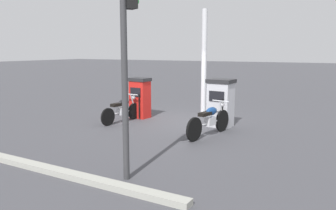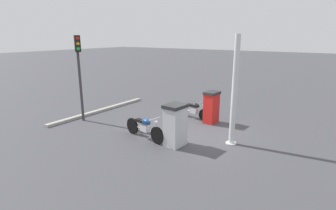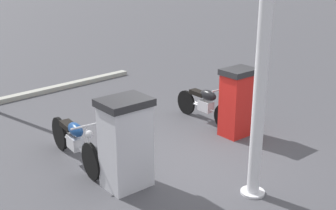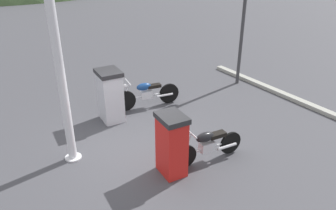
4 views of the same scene
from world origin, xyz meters
name	(u,v)px [view 1 (image 1 of 4)]	position (x,y,z in m)	size (l,w,h in m)	color
ground_plane	(178,122)	(0.00, 0.00, 0.00)	(120.00, 120.00, 0.00)	#424247
fuel_pump_near	(140,98)	(0.04, -1.55, 0.75)	(0.64, 0.76, 1.47)	red
fuel_pump_far	(221,103)	(0.04, 1.55, 0.79)	(0.74, 0.87, 1.55)	silver
motorcycle_near_pump	(122,109)	(1.00, -1.66, 0.46)	(1.88, 0.59, 0.93)	black
motorcycle_far_pump	(210,120)	(1.34, 1.68, 0.47)	(2.13, 0.71, 0.97)	black
roadside_traffic_light	(127,39)	(5.17, 1.52, 2.67)	(0.39, 0.31, 3.93)	#38383A
canopy_support_pole	(204,65)	(-1.64, 0.27, 1.91)	(0.40, 0.40, 3.98)	silver
road_edge_kerb	(53,171)	(5.70, 0.00, 0.06)	(0.41, 6.18, 0.12)	#9E9E93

